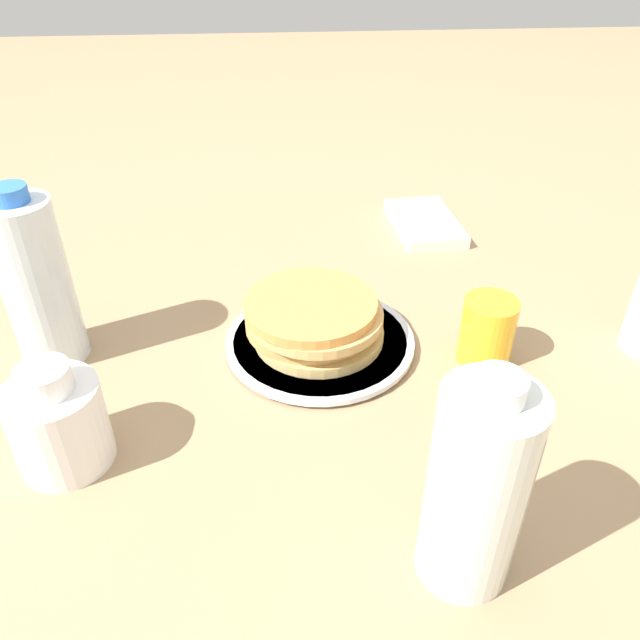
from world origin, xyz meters
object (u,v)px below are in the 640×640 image
(pancake_stack, at_px, (316,319))
(plate, at_px, (320,341))
(water_bottle_mid, at_px, (476,488))
(cream_jug, at_px, (58,422))
(juice_glass, at_px, (487,331))
(water_bottle_far, at_px, (36,283))

(pancake_stack, bearing_deg, plate, 65.52)
(water_bottle_mid, bearing_deg, pancake_stack, -162.62)
(plate, relative_size, cream_jug, 2.00)
(juice_glass, distance_m, water_bottle_mid, 0.30)
(pancake_stack, relative_size, juice_glass, 2.05)
(cream_jug, bearing_deg, juice_glass, 105.00)
(cream_jug, bearing_deg, water_bottle_mid, 67.51)
(cream_jug, bearing_deg, pancake_stack, 122.55)
(plate, bearing_deg, water_bottle_far, -91.69)
(plate, height_order, water_bottle_far, water_bottle_far)
(pancake_stack, relative_size, water_bottle_mid, 0.82)
(water_bottle_mid, height_order, water_bottle_far, water_bottle_far)
(plate, relative_size, juice_glass, 2.84)
(plate, relative_size, water_bottle_far, 1.07)
(juice_glass, height_order, cream_jug, cream_jug)
(pancake_stack, height_order, water_bottle_far, water_bottle_far)
(pancake_stack, bearing_deg, juice_glass, 77.81)
(plate, bearing_deg, water_bottle_mid, 16.65)
(water_bottle_mid, bearing_deg, water_bottle_far, -127.82)
(pancake_stack, xyz_separation_m, water_bottle_mid, (0.32, 0.10, 0.06))
(cream_jug, xyz_separation_m, water_bottle_mid, (0.15, 0.36, 0.05))
(juice_glass, bearing_deg, water_bottle_mid, -20.32)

